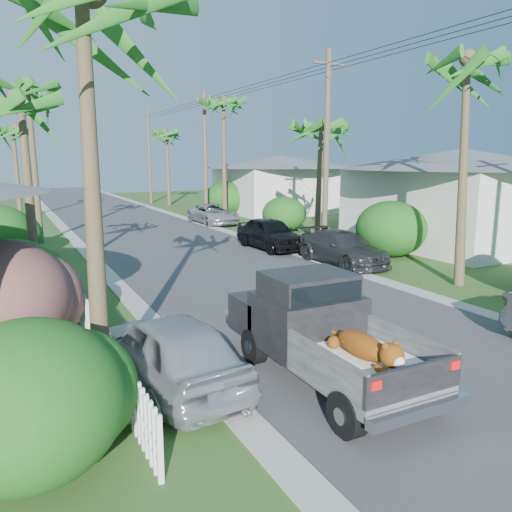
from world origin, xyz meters
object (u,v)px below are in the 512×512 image
parked_car_rd (213,214)px  house_right_near (457,201)px  palm_l_c (27,84)px  palm_l_b (21,100)px  parked_car_rm (342,248)px  house_right_far (281,186)px  palm_l_d (13,128)px  palm_r_d (167,132)px  utility_pole_c (205,155)px  utility_pole_d (149,156)px  parked_car_ln (169,351)px  palm_r_a (472,61)px  palm_r_c (223,101)px  parked_car_rf (270,234)px  pickup_truck (315,326)px  palm_r_b (321,125)px  utility_pole_b (326,152)px

parked_car_rd → house_right_near: 15.46m
palm_l_c → palm_l_b: bearing=-94.6°
parked_car_rm → house_right_far: 21.18m
palm_l_d → palm_r_d: bearing=24.8°
utility_pole_c → utility_pole_d: same height
palm_r_d → utility_pole_d: bearing=106.7°
parked_car_ln → palm_r_a: 13.53m
palm_r_a → palm_r_c: palm_r_c is taller
parked_car_rd → palm_l_b: (-11.80, -13.14, 5.48)m
parked_car_rf → palm_r_a: size_ratio=0.51×
parked_car_rm → parked_car_rd: 14.62m
utility_pole_d → palm_r_d: bearing=-73.3°
parked_car_rf → palm_r_c: bearing=76.5°
utility_pole_d → pickup_truck: bearing=-100.8°
pickup_truck → utility_pole_c: utility_pole_c is taller
pickup_truck → palm_r_b: size_ratio=0.71×
palm_l_c → palm_r_d: bearing=55.2°
palm_l_d → utility_pole_b: size_ratio=0.86×
parked_car_rm → utility_pole_b: 4.71m
palm_r_c → house_right_near: bearing=-64.1°
house_right_near → palm_l_c: bearing=152.2°
parked_car_rm → parked_car_rd: bearing=88.1°
house_right_near → utility_pole_b: bearing=172.3°
parked_car_ln → palm_r_b: size_ratio=0.59×
palm_l_c → house_right_near: bearing=-27.8°
parked_car_ln → palm_r_d: 39.43m
parked_car_rd → house_right_near: size_ratio=0.53×
pickup_truck → utility_pole_d: utility_pole_d is taller
utility_pole_c → utility_pole_d: size_ratio=1.00×
palm_l_b → utility_pole_d: bearing=68.2°
pickup_truck → palm_r_c: bearing=70.7°
palm_r_c → utility_pole_c: palm_r_c is taller
utility_pole_d → palm_r_a: bearing=-88.9°
parked_car_ln → palm_l_c: bearing=-93.8°
utility_pole_c → utility_pole_d: (0.00, 15.00, 0.00)m
palm_l_d → palm_r_c: size_ratio=0.82×
parked_car_rf → utility_pole_d: size_ratio=0.50×
parked_car_rf → palm_l_b: size_ratio=0.60×
parked_car_ln → palm_l_c: 20.56m
parked_car_ln → palm_r_b: bearing=-140.2°
palm_r_a → utility_pole_b: size_ratio=0.97×
pickup_truck → palm_r_a: size_ratio=0.59×
parked_car_rm → palm_r_b: (1.81, 4.47, 5.27)m
palm_r_b → palm_r_d: (-0.10, 25.00, 0.79)m
parked_car_ln → house_right_far: size_ratio=0.47×
parked_car_rf → house_right_near: size_ratio=0.50×
parked_car_ln → palm_r_b: palm_r_b is taller
palm_r_c → house_right_far: (6.80, 4.00, -5.99)m
palm_l_d → utility_pole_d: size_ratio=0.86×
palm_r_b → palm_r_c: 11.22m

